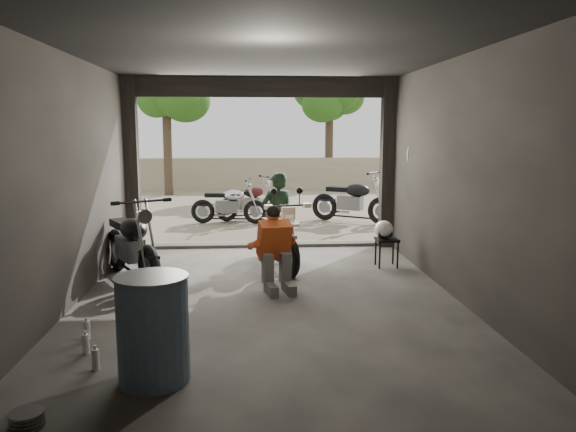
{
  "coord_description": "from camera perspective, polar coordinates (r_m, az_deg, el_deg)",
  "views": [
    {
      "loc": [
        -0.25,
        -7.1,
        2.26
      ],
      "look_at": [
        0.3,
        0.6,
        1.06
      ],
      "focal_mm": 35.0,
      "sensor_mm": 36.0,
      "label": 1
    }
  ],
  "objects": [
    {
      "name": "ground",
      "position": [
        7.46,
        -1.97,
        -8.81
      ],
      "size": [
        80.0,
        80.0,
        0.0
      ],
      "primitive_type": "plane",
      "color": "#7A6D56",
      "rests_on": "ground"
    },
    {
      "name": "garage",
      "position": [
        7.72,
        -2.17,
        1.51
      ],
      "size": [
        7.0,
        7.13,
        3.2
      ],
      "color": "#2D2B28",
      "rests_on": "ground"
    },
    {
      "name": "boundary_wall",
      "position": [
        21.17,
        -3.38,
        4.31
      ],
      "size": [
        18.0,
        0.3,
        1.2
      ],
      "primitive_type": "cube",
      "color": "gray",
      "rests_on": "ground"
    },
    {
      "name": "tree_left",
      "position": [
        19.87,
        -12.35,
        13.6
      ],
      "size": [
        2.2,
        2.2,
        5.6
      ],
      "color": "#382B1E",
      "rests_on": "ground"
    },
    {
      "name": "tree_right",
      "position": [
        21.36,
        4.25,
        12.28
      ],
      "size": [
        2.2,
        2.2,
        5.0
      ],
      "color": "#382B1E",
      "rests_on": "ground"
    },
    {
      "name": "main_bike",
      "position": [
        9.14,
        -1.09,
        -1.85
      ],
      "size": [
        1.13,
        1.83,
        1.13
      ],
      "primitive_type": null,
      "rotation": [
        0.0,
        0.0,
        0.27
      ],
      "color": "beige",
      "rests_on": "ground"
    },
    {
      "name": "left_bike",
      "position": [
        8.66,
        -15.66,
        -2.25
      ],
      "size": [
        1.62,
        2.05,
        1.29
      ],
      "primitive_type": null,
      "rotation": [
        0.0,
        0.0,
        0.51
      ],
      "color": "black",
      "rests_on": "ground"
    },
    {
      "name": "outside_bike_a",
      "position": [
        13.56,
        -6.03,
        1.51
      ],
      "size": [
        1.69,
        0.88,
        1.09
      ],
      "primitive_type": null,
      "rotation": [
        0.0,
        0.0,
        1.43
      ],
      "color": "black",
      "rests_on": "ground"
    },
    {
      "name": "outside_bike_b",
      "position": [
        14.17,
        -3.89,
        1.83
      ],
      "size": [
        1.72,
        1.31,
        1.08
      ],
      "primitive_type": null,
      "rotation": [
        0.0,
        0.0,
        2.04
      ],
      "color": "#421014",
      "rests_on": "ground"
    },
    {
      "name": "outside_bike_c",
      "position": [
        13.71,
        6.55,
        1.95
      ],
      "size": [
        1.99,
        1.67,
        1.27
      ],
      "primitive_type": null,
      "rotation": [
        0.0,
        0.0,
        0.99
      ],
      "color": "black",
      "rests_on": "ground"
    },
    {
      "name": "rider",
      "position": [
        9.47,
        -1.09,
        -0.19
      ],
      "size": [
        0.65,
        0.51,
        1.55
      ],
      "primitive_type": "imported",
      "rotation": [
        0.0,
        0.0,
        3.42
      ],
      "color": "black",
      "rests_on": "ground"
    },
    {
      "name": "mechanic",
      "position": [
        7.82,
        -1.19,
        -3.6
      ],
      "size": [
        0.74,
        0.9,
        1.16
      ],
      "primitive_type": null,
      "rotation": [
        0.0,
        0.0,
        0.2
      ],
      "color": "#C24A19",
      "rests_on": "ground"
    },
    {
      "name": "stool",
      "position": [
        9.32,
        10.0,
        -2.71
      ],
      "size": [
        0.35,
        0.35,
        0.49
      ],
      "rotation": [
        0.0,
        0.0,
        -0.19
      ],
      "color": "black",
      "rests_on": "ground"
    },
    {
      "name": "helmet",
      "position": [
        9.32,
        9.7,
        -1.34
      ],
      "size": [
        0.41,
        0.41,
        0.29
      ],
      "primitive_type": "ellipsoid",
      "rotation": [
        0.0,
        0.0,
        -0.41
      ],
      "color": "silver",
      "rests_on": "stool"
    },
    {
      "name": "oil_drum",
      "position": [
        5.21,
        -13.53,
        -11.25
      ],
      "size": [
        0.79,
        0.79,
        0.98
      ],
      "primitive_type": "cylinder",
      "rotation": [
        0.0,
        0.0,
        0.31
      ],
      "color": "#435C72",
      "rests_on": "ground"
    },
    {
      "name": "sign_post",
      "position": [
        10.04,
        13.93,
        4.01
      ],
      "size": [
        0.73,
        0.08,
        2.19
      ],
      "rotation": [
        0.0,
        0.0,
        0.1
      ],
      "color": "black",
      "rests_on": "ground"
    }
  ]
}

